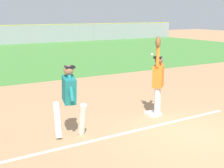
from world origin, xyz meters
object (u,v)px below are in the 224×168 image
at_px(fielder, 158,77).
at_px(first_base, 153,113).
at_px(baseball, 152,54).
at_px(runner, 69,96).
at_px(parked_car_white, 41,33).

bearing_deg(fielder, first_base, -19.35).
height_order(first_base, baseball, baseball).
bearing_deg(baseball, first_base, -111.51).
relative_size(first_base, baseball, 5.14).
distance_m(first_base, runner, 2.91).
bearing_deg(parked_car_white, runner, -100.55).
bearing_deg(parked_car_white, baseball, -95.52).
distance_m(runner, parked_car_white, 30.00).
bearing_deg(first_base, baseball, 68.49).
height_order(fielder, parked_car_white, fielder).
bearing_deg(baseball, fielder, -95.28).
relative_size(runner, baseball, 23.24).
distance_m(fielder, runner, 2.79).
relative_size(fielder, baseball, 30.81).
distance_m(first_base, parked_car_white, 28.98).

